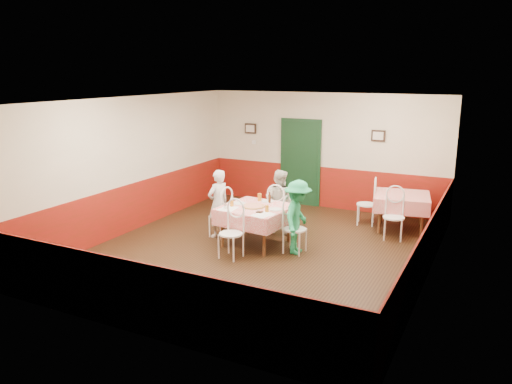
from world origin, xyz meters
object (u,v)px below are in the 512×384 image
at_px(wallet, 260,212).
at_px(chair_left, 220,215).
at_px(chair_far, 278,212).
at_px(glass_a, 232,203).
at_px(diner_right, 298,217).
at_px(chair_second_a, 366,204).
at_px(main_table, 256,226).
at_px(pizza, 253,206).
at_px(diner_far, 279,201).
at_px(second_table, 401,212).
at_px(chair_right, 295,229).
at_px(diner_left, 218,204).
at_px(beer_bottle, 270,198).
at_px(chair_near, 231,234).
at_px(glass_c, 260,197).
at_px(chair_second_b, 394,218).
at_px(glass_b, 267,209).

bearing_deg(wallet, chair_left, 164.30).
height_order(chair_far, glass_a, chair_far).
bearing_deg(diner_right, wallet, 103.71).
bearing_deg(chair_second_a, glass_a, -49.48).
distance_m(main_table, pizza, 0.40).
relative_size(main_table, diner_far, 0.91).
relative_size(second_table, chair_right, 1.24).
xyz_separation_m(pizza, diner_left, (-0.86, 0.13, -0.08)).
xyz_separation_m(chair_right, diner_left, (-1.74, 0.17, 0.24)).
xyz_separation_m(beer_bottle, diner_far, (-0.02, 0.52, -0.19)).
relative_size(main_table, diner_left, 0.88).
distance_m(second_table, chair_right, 2.77).
bearing_deg(diner_left, wallet, 88.77).
distance_m(chair_far, chair_second_a, 2.05).
distance_m(main_table, chair_near, 0.85).
bearing_deg(main_table, glass_c, 107.71).
bearing_deg(second_table, diner_left, -145.99).
bearing_deg(chair_second_a, chair_second_b, 34.72).
bearing_deg(chair_left, second_table, 136.38).
relative_size(pizza, diner_far, 0.31).
distance_m(chair_near, beer_bottle, 1.30).
distance_m(chair_near, wallet, 0.68).
height_order(chair_right, diner_left, diner_left).
xyz_separation_m(chair_second_b, pizza, (-2.36, -1.56, 0.32)).
distance_m(chair_second_a, glass_b, 2.80).
bearing_deg(diner_far, chair_second_a, -133.27).
height_order(chair_second_a, diner_left, diner_left).
distance_m(glass_a, glass_b, 0.77).
xyz_separation_m(chair_far, chair_second_b, (2.24, 0.66, 0.00)).
xyz_separation_m(glass_a, beer_bottle, (0.53, 0.57, 0.04)).
xyz_separation_m(beer_bottle, diner_right, (0.79, -0.46, -0.17)).
bearing_deg(glass_c, pizza, -77.56).
height_order(glass_a, glass_c, glass_c).
xyz_separation_m(chair_right, beer_bottle, (-0.74, 0.46, 0.41)).
xyz_separation_m(chair_near, glass_b, (0.43, 0.61, 0.37)).
xyz_separation_m(glass_c, diner_left, (-0.76, -0.35, -0.14)).
relative_size(main_table, chair_second_a, 1.36).
xyz_separation_m(chair_left, chair_second_a, (2.42, 2.18, 0.00)).
height_order(wallet, diner_left, diner_left).
height_order(chair_left, chair_far, same).
relative_size(main_table, chair_second_b, 1.36).
height_order(glass_b, diner_left, diner_left).
height_order(second_table, wallet, wallet).
distance_m(glass_a, diner_left, 0.56).
xyz_separation_m(glass_c, diner_right, (1.03, -0.52, -0.14)).
height_order(chair_right, diner_right, diner_right).
relative_size(pizza, beer_bottle, 2.09).
height_order(glass_a, glass_b, glass_a).
height_order(second_table, glass_c, glass_c).
bearing_deg(glass_a, second_table, 41.72).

